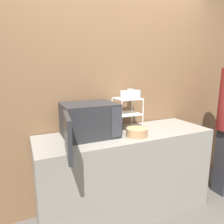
% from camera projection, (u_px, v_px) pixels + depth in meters
% --- Properties ---
extents(wall_back, '(8.00, 0.06, 2.60)m').
position_uv_depth(wall_back, '(112.00, 91.00, 2.25)').
color(wall_back, brown).
rests_on(wall_back, ground_plane).
extents(counter, '(1.80, 0.60, 0.90)m').
position_uv_depth(counter, '(126.00, 173.00, 2.12)').
color(counter, gray).
rests_on(counter, ground_plane).
extents(microwave, '(0.58, 0.78, 0.32)m').
position_uv_depth(microwave, '(88.00, 120.00, 1.88)').
color(microwave, '#262628').
rests_on(microwave, counter).
extents(dish_rack, '(0.26, 0.24, 0.34)m').
position_uv_depth(dish_rack, '(127.00, 107.00, 2.12)').
color(dish_rack, white).
rests_on(dish_rack, counter).
extents(glass_front_left, '(0.08, 0.08, 0.09)m').
position_uv_depth(glass_front_left, '(124.00, 95.00, 2.00)').
color(glass_front_left, silver).
rests_on(glass_front_left, dish_rack).
extents(glass_back_right, '(0.08, 0.08, 0.09)m').
position_uv_depth(glass_back_right, '(131.00, 93.00, 2.19)').
color(glass_back_right, silver).
rests_on(glass_back_right, dish_rack).
extents(glass_front_right, '(0.08, 0.08, 0.09)m').
position_uv_depth(glass_front_right, '(137.00, 94.00, 2.07)').
color(glass_front_right, silver).
rests_on(glass_front_right, dish_rack).
extents(bowl, '(0.21, 0.21, 0.08)m').
position_uv_depth(bowl, '(137.00, 132.00, 1.92)').
color(bowl, '#AD7F56').
rests_on(bowl, counter).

